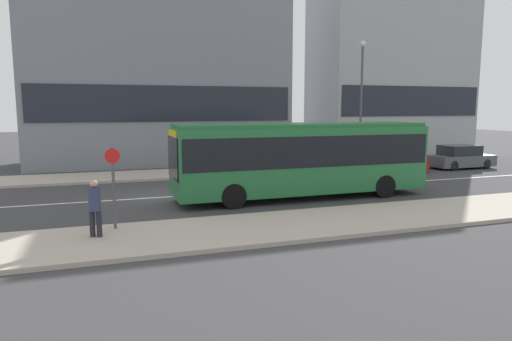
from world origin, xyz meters
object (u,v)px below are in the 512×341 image
Objects in this scene: bus_stop_sign at (113,181)px; city_bus at (302,155)px; pedestrian_near_stop at (95,205)px; parked_car_0 at (386,162)px; parked_car_1 at (460,158)px; street_lamp at (361,92)px.

city_bus is at bearing 22.32° from bus_stop_sign.
parked_car_0 is at bearing 52.49° from pedestrian_near_stop.
parked_car_1 reaches higher than parked_car_0.
bus_stop_sign is (0.55, 0.76, 0.53)m from pedestrian_near_stop.
parked_car_1 is 7.49m from street_lamp.
street_lamp reaches higher than city_bus.
city_bus is at bearing -158.17° from parked_car_1.
parked_car_0 is 1.88× the size of bus_stop_sign.
street_lamp is at bearing 34.94° from bus_stop_sign.
street_lamp is at bearing 161.78° from parked_car_1.
pedestrian_near_stop is (-8.14, -3.87, -0.74)m from city_bus.
bus_stop_sign is (-20.90, -8.45, 0.92)m from parked_car_1.
city_bus reaches higher than parked_car_1.
parked_car_1 is at bearing 46.07° from pedestrian_near_stop.
city_bus reaches higher than parked_car_0.
parked_car_0 is 18.32m from pedestrian_near_stop.
bus_stop_sign is at bearing -157.99° from parked_car_1.
street_lamp is (7.32, 7.30, 2.92)m from city_bus.
parked_car_1 is (13.31, 5.33, -1.13)m from city_bus.
bus_stop_sign reaches higher than pedestrian_near_stop.
parked_car_0 is 5.53m from parked_car_1.
bus_stop_sign is at bearing 77.02° from pedestrian_near_stop.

